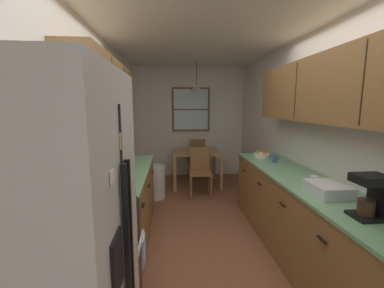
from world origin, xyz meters
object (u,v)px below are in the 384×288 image
at_px(trash_bin, 156,182).
at_px(stove_range, 93,268).
at_px(refrigerator, 46,281).
at_px(dining_chair_near, 200,169).
at_px(fruit_bowl, 261,154).
at_px(storage_canister, 109,177).
at_px(coffee_maker, 374,196).
at_px(mug_spare, 274,159).
at_px(dining_table, 196,156).
at_px(mug_by_coffeemaker, 315,180).
at_px(microwave_over_range, 65,103).
at_px(dining_chair_far, 196,155).
at_px(dish_rack, 328,189).

bearing_deg(trash_bin, stove_range, -96.37).
distance_m(refrigerator, dining_chair_near, 3.61).
xyz_separation_m(refrigerator, fruit_bowl, (1.91, 2.56, 0.02)).
relative_size(storage_canister, fruit_bowl, 0.77).
height_order(coffee_maker, mug_spare, coffee_maker).
relative_size(dining_table, mug_by_coffeemaker, 8.65).
distance_m(refrigerator, trash_bin, 3.41).
bearing_deg(refrigerator, coffee_maker, 14.16).
relative_size(dining_table, fruit_bowl, 3.96).
height_order(stove_range, microwave_over_range, microwave_over_range).
relative_size(dining_chair_near, fruit_bowl, 3.66).
bearing_deg(refrigerator, dining_chair_near, 72.51).
height_order(dining_table, dining_chair_near, dining_chair_near).
distance_m(dining_chair_near, trash_bin, 0.85).
xyz_separation_m(trash_bin, fruit_bowl, (1.65, -0.79, 0.64)).
bearing_deg(trash_bin, dining_chair_near, 5.23).
relative_size(dining_table, trash_bin, 1.62).
distance_m(stove_range, coffee_maker, 2.07).
bearing_deg(dining_chair_far, mug_spare, -71.95).
height_order(trash_bin, mug_spare, mug_spare).
relative_size(coffee_maker, mug_spare, 2.79).
height_order(refrigerator, trash_bin, refrigerator).
relative_size(dining_chair_far, storage_canister, 4.77).
relative_size(stove_range, trash_bin, 1.83).
xyz_separation_m(stove_range, dining_table, (1.11, 3.36, 0.15)).
distance_m(microwave_over_range, dining_chair_near, 3.21).
relative_size(dining_chair_far, trash_bin, 1.50).
relative_size(dining_chair_near, coffee_maker, 2.93).
distance_m(dining_table, fruit_bowl, 1.76).
height_order(dining_table, dish_rack, dish_rack).
bearing_deg(storage_canister, mug_spare, 23.47).
height_order(refrigerator, fruit_bowl, refrigerator).
bearing_deg(dining_table, dish_rack, -74.93).
xyz_separation_m(dining_table, mug_by_coffeemaker, (0.89, -2.85, 0.32)).
distance_m(stove_range, storage_canister, 0.81).
bearing_deg(fruit_bowl, mug_by_coffeemaker, -87.89).
distance_m(mug_spare, dish_rack, 1.25).
bearing_deg(coffee_maker, fruit_bowl, 90.87).
distance_m(microwave_over_range, coffee_maker, 2.19).
relative_size(stove_range, dining_chair_near, 1.22).
bearing_deg(storage_canister, dining_table, 67.96).
height_order(refrigerator, mug_by_coffeemaker, refrigerator).
bearing_deg(microwave_over_range, fruit_bowl, 41.90).
xyz_separation_m(storage_canister, mug_by_coffeemaker, (2.00, -0.10, -0.05)).
xyz_separation_m(microwave_over_range, storage_canister, (0.11, 0.62, -0.69)).
distance_m(mug_by_coffeemaker, dish_rack, 0.28).
distance_m(dining_table, dining_chair_near, 0.66).
height_order(dining_table, mug_spare, mug_spare).
height_order(dining_table, storage_canister, storage_canister).
height_order(trash_bin, coffee_maker, coffee_maker).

